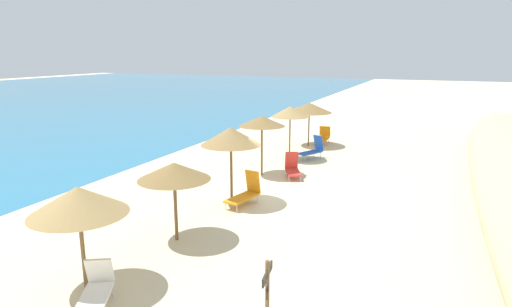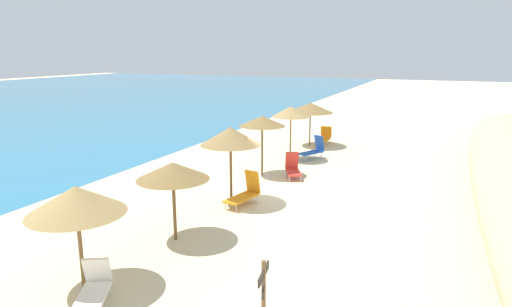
{
  "view_description": "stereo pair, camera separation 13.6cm",
  "coord_description": "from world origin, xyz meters",
  "px_view_note": "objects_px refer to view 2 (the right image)",
  "views": [
    {
      "loc": [
        -15.5,
        -6.05,
        5.55
      ],
      "look_at": [
        0.83,
        0.91,
        1.46
      ],
      "focal_mm": 31.01,
      "sensor_mm": 36.0,
      "label": 1
    },
    {
      "loc": [
        -15.45,
        -6.17,
        5.55
      ],
      "look_at": [
        0.83,
        0.91,
        1.46
      ],
      "focal_mm": 31.01,
      "sensor_mm": 36.0,
      "label": 2
    }
  ],
  "objects_px": {
    "lounge_chair_1": "(293,168)",
    "wooden_signpost": "(264,289)",
    "beach_umbrella_0": "(76,200)",
    "lounge_chair_4": "(93,289)",
    "beach_umbrella_2": "(230,136)",
    "beach_umbrella_3": "(262,121)",
    "lounge_chair_3": "(313,150)",
    "beach_umbrella_1": "(173,171)",
    "beach_umbrella_5": "(310,108)",
    "lounge_chair_0": "(245,192)",
    "beach_ball": "(321,139)",
    "beach_umbrella_4": "(291,112)",
    "lounge_chair_2": "(324,137)"
  },
  "relations": [
    {
      "from": "lounge_chair_1",
      "to": "lounge_chair_3",
      "type": "distance_m",
      "value": 3.78
    },
    {
      "from": "lounge_chair_0",
      "to": "wooden_signpost",
      "type": "bearing_deg",
      "value": 129.17
    },
    {
      "from": "beach_umbrella_0",
      "to": "lounge_chair_1",
      "type": "height_order",
      "value": "beach_umbrella_0"
    },
    {
      "from": "beach_umbrella_1",
      "to": "beach_umbrella_2",
      "type": "distance_m",
      "value": 3.67
    },
    {
      "from": "beach_umbrella_3",
      "to": "wooden_signpost",
      "type": "relative_size",
      "value": 1.76
    },
    {
      "from": "beach_umbrella_1",
      "to": "lounge_chair_2",
      "type": "relative_size",
      "value": 1.48
    },
    {
      "from": "beach_umbrella_0",
      "to": "wooden_signpost",
      "type": "xyz_separation_m",
      "value": [
        0.18,
        -4.59,
        -1.29
      ]
    },
    {
      "from": "beach_umbrella_3",
      "to": "beach_umbrella_4",
      "type": "height_order",
      "value": "beach_umbrella_4"
    },
    {
      "from": "lounge_chair_3",
      "to": "lounge_chair_4",
      "type": "xyz_separation_m",
      "value": [
        -15.43,
        0.56,
        -0.1
      ]
    },
    {
      "from": "beach_umbrella_2",
      "to": "lounge_chair_3",
      "type": "height_order",
      "value": "beach_umbrella_2"
    },
    {
      "from": "lounge_chair_0",
      "to": "beach_ball",
      "type": "bearing_deg",
      "value": -75.76
    },
    {
      "from": "beach_umbrella_0",
      "to": "lounge_chair_4",
      "type": "bearing_deg",
      "value": -121.49
    },
    {
      "from": "beach_umbrella_2",
      "to": "lounge_chair_4",
      "type": "relative_size",
      "value": 1.92
    },
    {
      "from": "beach_umbrella_4",
      "to": "beach_umbrella_5",
      "type": "bearing_deg",
      "value": 1.56
    },
    {
      "from": "beach_umbrella_5",
      "to": "lounge_chair_1",
      "type": "height_order",
      "value": "beach_umbrella_5"
    },
    {
      "from": "beach_umbrella_1",
      "to": "beach_ball",
      "type": "relative_size",
      "value": 8.21
    },
    {
      "from": "lounge_chair_3",
      "to": "wooden_signpost",
      "type": "height_order",
      "value": "wooden_signpost"
    },
    {
      "from": "beach_umbrella_0",
      "to": "beach_umbrella_2",
      "type": "relative_size",
      "value": 0.89
    },
    {
      "from": "lounge_chair_2",
      "to": "beach_umbrella_1",
      "type": "bearing_deg",
      "value": 84.4
    },
    {
      "from": "beach_umbrella_2",
      "to": "beach_ball",
      "type": "relative_size",
      "value": 9.85
    },
    {
      "from": "lounge_chair_3",
      "to": "lounge_chair_2",
      "type": "bearing_deg",
      "value": -56.91
    },
    {
      "from": "beach_umbrella_5",
      "to": "lounge_chair_0",
      "type": "bearing_deg",
      "value": -175.58
    },
    {
      "from": "lounge_chair_1",
      "to": "beach_umbrella_4",
      "type": "bearing_deg",
      "value": -95.25
    },
    {
      "from": "beach_umbrella_0",
      "to": "lounge_chair_4",
      "type": "relative_size",
      "value": 1.71
    },
    {
      "from": "lounge_chair_4",
      "to": "beach_umbrella_3",
      "type": "bearing_deg",
      "value": -115.35
    },
    {
      "from": "lounge_chair_3",
      "to": "beach_umbrella_0",
      "type": "bearing_deg",
      "value": 110.97
    },
    {
      "from": "lounge_chair_3",
      "to": "lounge_chair_4",
      "type": "bearing_deg",
      "value": 113.92
    },
    {
      "from": "lounge_chair_0",
      "to": "lounge_chair_1",
      "type": "xyz_separation_m",
      "value": [
        4.17,
        -0.44,
        -0.03
      ]
    },
    {
      "from": "beach_umbrella_0",
      "to": "beach_umbrella_4",
      "type": "height_order",
      "value": "beach_umbrella_4"
    },
    {
      "from": "lounge_chair_4",
      "to": "lounge_chair_3",
      "type": "bearing_deg",
      "value": -120.98
    },
    {
      "from": "beach_umbrella_1",
      "to": "lounge_chair_3",
      "type": "bearing_deg",
      "value": -4.4
    },
    {
      "from": "beach_umbrella_0",
      "to": "beach_umbrella_3",
      "type": "distance_m",
      "value": 10.95
    },
    {
      "from": "beach_umbrella_4",
      "to": "lounge_chair_3",
      "type": "height_order",
      "value": "beach_umbrella_4"
    },
    {
      "from": "lounge_chair_1",
      "to": "wooden_signpost",
      "type": "distance_m",
      "value": 11.46
    },
    {
      "from": "beach_umbrella_2",
      "to": "wooden_signpost",
      "type": "distance_m",
      "value": 8.08
    },
    {
      "from": "wooden_signpost",
      "to": "lounge_chair_2",
      "type": "bearing_deg",
      "value": 2.02
    },
    {
      "from": "beach_umbrella_0",
      "to": "beach_ball",
      "type": "height_order",
      "value": "beach_umbrella_0"
    },
    {
      "from": "lounge_chair_0",
      "to": "beach_umbrella_1",
      "type": "bearing_deg",
      "value": 92.39
    },
    {
      "from": "beach_umbrella_3",
      "to": "lounge_chair_3",
      "type": "relative_size",
      "value": 1.69
    },
    {
      "from": "wooden_signpost",
      "to": "lounge_chair_0",
      "type": "bearing_deg",
      "value": 18.32
    },
    {
      "from": "beach_umbrella_2",
      "to": "beach_umbrella_3",
      "type": "relative_size",
      "value": 1.05
    },
    {
      "from": "lounge_chair_4",
      "to": "lounge_chair_0",
      "type": "bearing_deg",
      "value": -120.9
    },
    {
      "from": "beach_umbrella_0",
      "to": "wooden_signpost",
      "type": "bearing_deg",
      "value": -87.78
    },
    {
      "from": "beach_umbrella_4",
      "to": "lounge_chair_2",
      "type": "relative_size",
      "value": 1.73
    },
    {
      "from": "beach_umbrella_2",
      "to": "lounge_chair_4",
      "type": "bearing_deg",
      "value": -177.81
    },
    {
      "from": "beach_umbrella_0",
      "to": "beach_umbrella_5",
      "type": "xyz_separation_m",
      "value": [
        18.12,
        -0.16,
        0.08
      ]
    },
    {
      "from": "beach_umbrella_4",
      "to": "wooden_signpost",
      "type": "distance_m",
      "value": 14.82
    },
    {
      "from": "beach_umbrella_4",
      "to": "beach_ball",
      "type": "bearing_deg",
      "value": -1.55
    },
    {
      "from": "beach_umbrella_1",
      "to": "beach_umbrella_5",
      "type": "bearing_deg",
      "value": 1.0
    },
    {
      "from": "beach_umbrella_5",
      "to": "lounge_chair_3",
      "type": "xyz_separation_m",
      "value": [
        -3.15,
        -1.16,
        -1.81
      ]
    }
  ]
}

